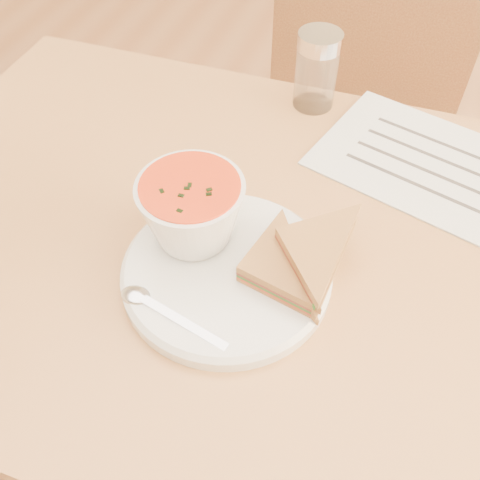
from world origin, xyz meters
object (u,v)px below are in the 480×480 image
at_px(chair_far, 335,158).
at_px(plate, 227,273).
at_px(condiment_shaker, 316,70).
at_px(dining_table, 235,367).
at_px(soup_bowl, 192,213).

height_order(chair_far, plate, chair_far).
distance_m(chair_far, condiment_shaker, 0.37).
relative_size(plate, condiment_shaker, 2.06).
bearing_deg(dining_table, chair_far, 82.70).
bearing_deg(chair_far, condiment_shaker, 82.85).
relative_size(dining_table, soup_bowl, 7.91).
height_order(plate, condiment_shaker, condiment_shaker).
xyz_separation_m(plate, soup_bowl, (-0.05, 0.03, 0.05)).
height_order(dining_table, chair_far, chair_far).
bearing_deg(chair_far, plate, 88.41).
bearing_deg(plate, soup_bowl, 148.22).
bearing_deg(condiment_shaker, soup_bowl, -101.23).
height_order(chair_far, condiment_shaker, chair_far).
distance_m(dining_table, plate, 0.39).
bearing_deg(condiment_shaker, plate, -92.03).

